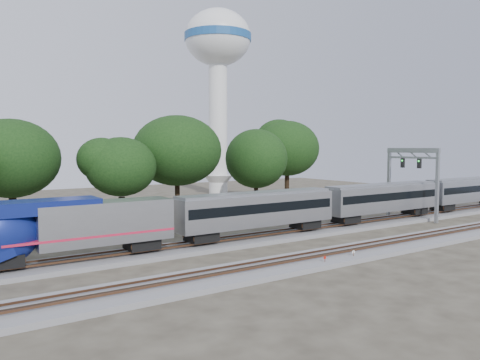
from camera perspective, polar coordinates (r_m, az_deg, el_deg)
name	(u,v)px	position (r m, az deg, el deg)	size (l,w,h in m)	color
ground	(215,264)	(39.28, -3.02, -10.25)	(160.00, 160.00, 0.00)	#383328
track_far	(182,249)	(44.34, -7.09, -8.35)	(160.00, 5.00, 0.73)	slate
track_near	(243,273)	(35.98, 0.34, -11.24)	(160.00, 5.00, 0.73)	slate
train	(469,189)	(78.45, 26.13, -1.04)	(134.58, 3.28, 4.84)	#ACAEB3
switch_stand_red	(325,260)	(39.02, 10.31, -9.56)	(0.28, 0.05, 0.88)	#512D19
switch_stand_white	(353,254)	(41.60, 13.67, -8.76)	(0.28, 0.09, 0.88)	#512D19
switch_lever	(322,264)	(39.36, 9.94, -10.05)	(0.50, 0.30, 0.30)	#512D19
water_tower	(218,58)	(99.33, -2.71, 14.67)	(13.68, 13.68, 37.88)	silver
signal_gantry	(412,167)	(66.47, 20.25, 1.44)	(0.67, 7.88, 9.59)	gray
tree_3	(11,159)	(55.42, -26.12, 2.36)	(8.63, 8.63, 12.16)	black
tree_4	(121,167)	(54.84, -14.28, 1.55)	(7.58, 7.58, 10.69)	black
tree_5	(177,151)	(60.87, -7.69, 3.56)	(9.40, 9.40, 13.25)	black
tree_6	(256,159)	(67.25, 1.97, 2.60)	(8.18, 8.18, 11.53)	black
tree_7	(287,148)	(79.63, 5.77, 3.84)	(9.64, 9.64, 13.60)	black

